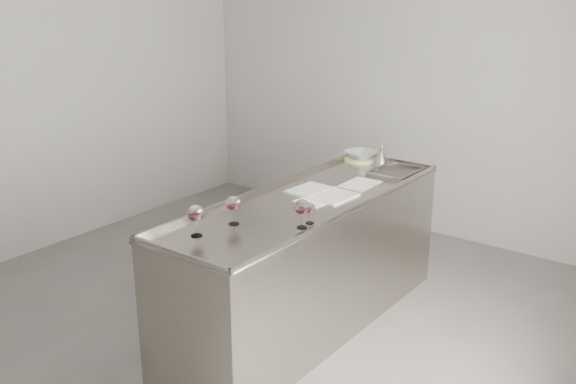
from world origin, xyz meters
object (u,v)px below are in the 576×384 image
Objects in this scene: counter at (307,263)px; wine_glass_left at (196,214)px; wine_glass_middle at (233,204)px; ceramic_bowl at (361,154)px; wine_funnel at (381,158)px; wine_glass_small at (310,209)px; notebook at (322,193)px; wine_glass_right at (302,208)px.

wine_glass_left is at bearing -98.22° from counter.
wine_glass_left reaches higher than wine_glass_middle.
ceramic_bowl is 0.20m from wine_funnel.
wine_glass_middle is 1.73m from ceramic_bowl.
wine_funnel is (0.06, 1.70, -0.07)m from wine_glass_middle.
wine_funnel is (-0.30, 1.41, -0.04)m from wine_glass_small.
wine_glass_small reaches higher than notebook.
wine_funnel is at bearing 88.01° from wine_glass_middle.
ceramic_bowl is (-0.50, 1.44, -0.04)m from wine_glass_small.
counter is 0.50m from notebook.
wine_glass_left is 0.28m from wine_glass_middle.
counter is 13.37× the size of wine_glass_middle.
wine_glass_small is (0.27, -0.36, 0.56)m from counter.
wine_glass_right is (0.41, 0.47, -0.01)m from wine_glass_left.
wine_funnel is (-0.04, 0.90, 0.05)m from notebook.
wine_glass_right is at bearing -78.53° from wine_funnel.
wine_funnel is (-0.31, 1.50, -0.07)m from wine_glass_right.
wine_glass_right reaches higher than ceramic_bowl.
wine_funnel is at bearing 101.94° from wine_glass_small.
wine_glass_right is at bearing -58.43° from counter.
wine_glass_middle is (0.04, 0.27, -0.01)m from wine_glass_left.
wine_glass_small is at bearing 93.86° from wine_glass_right.
wine_glass_middle is at bearing -140.99° from wine_glass_small.
wine_glass_small reaches higher than ceramic_bowl.
counter is 0.72m from wine_glass_small.
counter is 9.86× the size of ceramic_bowl.
notebook is (0.10, 0.80, -0.12)m from wine_glass_middle.
wine_glass_right is at bearing 28.82° from wine_glass_middle.
wine_glass_small is at bearing -70.76° from ceramic_bowl.
counter is 1.22m from ceramic_bowl.
notebook is 0.90m from wine_funnel.
wine_funnel reaches higher than counter.
wine_glass_right reaches higher than counter.
notebook is at bearing 113.90° from wine_glass_right.
counter is 1.11m from wine_glass_left.
wine_glass_middle is (-0.09, -0.65, 0.60)m from counter.
wine_funnel reaches higher than wine_glass_right.
wine_glass_left is 1.10m from notebook.
wine_glass_right is 0.72× the size of ceramic_bowl.
wine_glass_left is (-0.13, -0.92, 0.60)m from counter.
counter is 12.79× the size of wine_glass_left.
counter is 0.79m from wine_glass_right.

